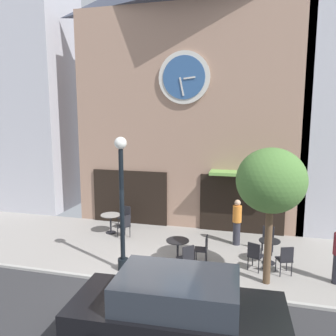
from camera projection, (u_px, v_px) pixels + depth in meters
name	position (u px, v px, depth m)	size (l,w,h in m)	color
ground_plane	(145.00, 297.00, 8.86)	(25.30, 11.23, 0.13)	gray
clock_building	(190.00, 91.00, 14.37)	(9.45, 3.38, 10.98)	#9E7A66
neighbor_building_left	(15.00, 81.00, 17.05)	(5.99, 3.23, 12.65)	#B2B2BC
street_lamp	(122.00, 204.00, 10.00)	(0.36, 0.36, 4.05)	black
street_tree	(271.00, 182.00, 9.08)	(1.87, 1.68, 3.82)	brown
cafe_table_leftmost	(111.00, 219.00, 13.46)	(0.77, 0.77, 0.75)	black
cafe_table_center	(178.00, 247.00, 10.73)	(0.73, 0.73, 0.76)	black
cafe_table_center_left	(269.00, 248.00, 10.71)	(0.66, 0.66, 0.76)	black
cafe_chair_facing_street	(125.00, 224.00, 12.93)	(0.56, 0.56, 0.90)	black
cafe_chair_mid_row	(203.00, 247.00, 10.71)	(0.41, 0.41, 0.90)	black
cafe_chair_facing_wall	(187.00, 257.00, 9.99)	(0.57, 0.57, 0.90)	black
cafe_chair_right_end	(125.00, 215.00, 14.09)	(0.49, 0.49, 0.90)	black
cafe_chair_left_end	(285.00, 258.00, 9.92)	(0.51, 0.51, 0.90)	black
cafe_chair_outer	(255.00, 254.00, 10.19)	(0.52, 0.52, 0.90)	black
cafe_chair_curbside	(268.00, 238.00, 11.54)	(0.45, 0.45, 0.90)	black
pedestrian_orange	(237.00, 222.00, 12.21)	(0.33, 0.33, 1.67)	#2D2D38
parked_car_black	(177.00, 313.00, 6.79)	(4.38, 2.19, 1.55)	black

